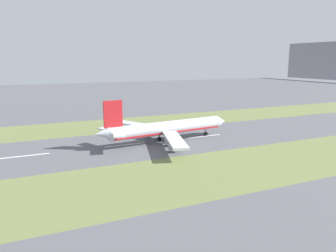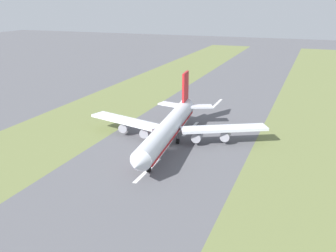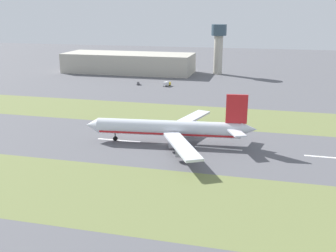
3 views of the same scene
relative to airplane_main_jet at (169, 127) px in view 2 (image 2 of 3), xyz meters
The scene contains 7 objects.
ground_plane 6.82m from the airplane_main_jet, 120.79° to the left, with size 800.00×800.00×0.00m, color #56565B.
grass_median_west 47.11m from the airplane_main_jet, behind, with size 40.00×600.00×0.01m, color olive.
grass_median_east 43.86m from the airplane_main_jet, ahead, with size 40.00×600.00×0.01m, color olive.
centreline_dash_near 58.44m from the airplane_main_jet, 91.62° to the right, with size 1.20×18.00×0.01m, color silver.
centreline_dash_mid 19.15m from the airplane_main_jet, 95.18° to the right, with size 1.20×18.00×0.01m, color silver.
centreline_dash_far 22.76m from the airplane_main_jet, 94.28° to the left, with size 1.20×18.00×0.01m, color silver.
airplane_main_jet is the anchor object (origin of this frame).
Camera 2 is at (-42.14, 113.01, 46.50)m, focal length 42.00 mm.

